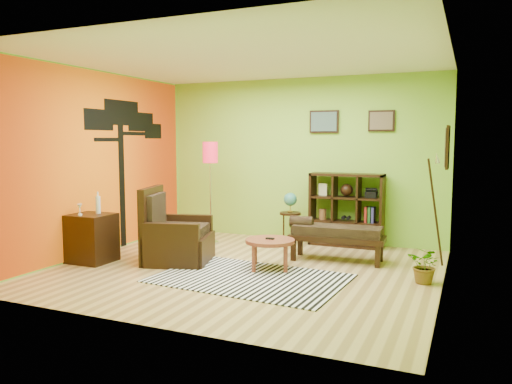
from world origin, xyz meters
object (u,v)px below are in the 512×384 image
at_px(potted_plant, 426,269).
at_px(globe_table, 290,205).
at_px(side_cabinet, 92,238).
at_px(floor_lamp, 210,161).
at_px(cube_shelf, 347,210).
at_px(bench, 334,233).
at_px(armchair, 174,239).
at_px(coffee_table, 270,243).

bearing_deg(potted_plant, globe_table, 145.72).
distance_m(side_cabinet, floor_lamp, 2.30).
relative_size(floor_lamp, cube_shelf, 1.43).
distance_m(cube_shelf, bench, 1.10).
bearing_deg(potted_plant, floor_lamp, 163.33).
xyz_separation_m(side_cabinet, bench, (3.18, 1.44, 0.05)).
height_order(bench, potted_plant, bench).
bearing_deg(side_cabinet, potted_plant, 9.49).
distance_m(armchair, cube_shelf, 2.89).
xyz_separation_m(cube_shelf, potted_plant, (1.39, -1.77, -0.42)).
relative_size(floor_lamp, bench, 1.23).
xyz_separation_m(coffee_table, floor_lamp, (-1.54, 1.18, 1.03)).
bearing_deg(floor_lamp, globe_table, 22.49).
xyz_separation_m(armchair, floor_lamp, (-0.13, 1.34, 1.06)).
bearing_deg(cube_shelf, floor_lamp, -161.88).
xyz_separation_m(coffee_table, globe_table, (-0.31, 1.69, 0.30)).
relative_size(armchair, potted_plant, 2.38).
distance_m(globe_table, cube_shelf, 0.94).
height_order(coffee_table, armchair, armchair).
relative_size(coffee_table, armchair, 0.62).
xyz_separation_m(bench, potted_plant, (1.32, -0.69, -0.22)).
bearing_deg(coffee_table, armchair, -173.59).
bearing_deg(globe_table, cube_shelf, 11.91).
bearing_deg(side_cabinet, coffee_table, 14.29).
distance_m(armchair, floor_lamp, 1.71).
bearing_deg(armchair, potted_plant, 4.60).
bearing_deg(armchair, floor_lamp, 95.42).
bearing_deg(bench, potted_plant, -27.61).
bearing_deg(potted_plant, cube_shelf, 128.12).
bearing_deg(globe_table, side_cabinet, -133.33).
relative_size(globe_table, bench, 0.62).
height_order(globe_table, bench, globe_table).
bearing_deg(cube_shelf, side_cabinet, -141.03).
distance_m(bench, potted_plant, 1.50).
bearing_deg(coffee_table, globe_table, 100.34).
height_order(side_cabinet, potted_plant, side_cabinet).
xyz_separation_m(floor_lamp, potted_plant, (3.54, -1.06, -1.21)).
distance_m(coffee_table, bench, 1.06).
height_order(coffee_table, cube_shelf, cube_shelf).
relative_size(armchair, globe_table, 1.26).
xyz_separation_m(armchair, cube_shelf, (2.03, 2.04, 0.27)).
relative_size(globe_table, cube_shelf, 0.72).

